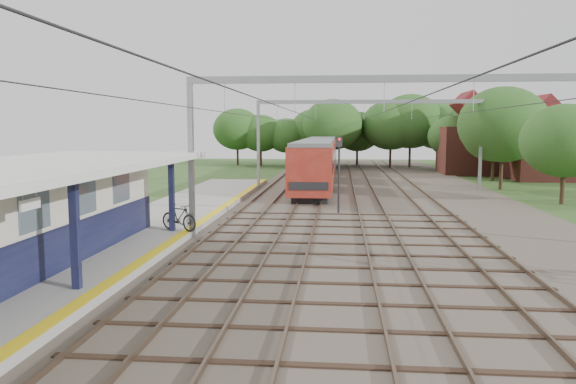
{
  "coord_description": "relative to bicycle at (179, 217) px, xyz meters",
  "views": [
    {
      "loc": [
        1.42,
        -8.71,
        4.81
      ],
      "look_at": [
        -1.22,
        19.5,
        1.6
      ],
      "focal_mm": 35.0,
      "sensor_mm": 36.0,
      "label": 1
    }
  ],
  "objects": [
    {
      "name": "rail_tracks",
      "position": [
        7.1,
        15.0,
        -0.78
      ],
      "size": [
        11.8,
        88.0,
        0.15
      ],
      "color": "brown",
      "rests_on": "ballast_bed"
    },
    {
      "name": "platform",
      "position": [
        -1.9,
        -1.0,
        -0.78
      ],
      "size": [
        5.0,
        52.0,
        0.35
      ],
      "primitive_type": "cube",
      "color": "gray",
      "rests_on": "ground"
    },
    {
      "name": "canopy",
      "position": [
        -2.17,
        -9.0,
        2.69
      ],
      "size": [
        6.4,
        20.0,
        3.44
      ],
      "color": "#101334",
      "rests_on": "platform"
    },
    {
      "name": "train",
      "position": [
        5.1,
        28.45,
        1.17
      ],
      "size": [
        2.9,
        36.04,
        3.8
      ],
      "color": "black",
      "rests_on": "ballast_bed"
    },
    {
      "name": "tree_band",
      "position": [
        9.44,
        42.12,
        3.97
      ],
      "size": [
        31.72,
        30.88,
        8.82
      ],
      "color": "#382619",
      "rests_on": "ground"
    },
    {
      "name": "catenary_system",
      "position": [
        8.99,
        10.28,
        4.56
      ],
      "size": [
        17.22,
        88.0,
        7.0
      ],
      "color": "gray",
      "rests_on": "ground"
    },
    {
      "name": "signal_post",
      "position": [
        6.95,
        7.59,
        1.78
      ],
      "size": [
        0.34,
        0.3,
        4.34
      ],
      "rotation": [
        0.0,
        0.0,
        0.34
      ],
      "color": "black",
      "rests_on": "ground"
    },
    {
      "name": "house_near",
      "position": [
        26.6,
        31.0,
        2.04
      ],
      "size": [
        7.0,
        6.12,
        7.89
      ],
      "color": "brown",
      "rests_on": "ground"
    },
    {
      "name": "bicycle",
      "position": [
        0.0,
        0.0,
        0.0
      ],
      "size": [
        2.04,
        1.44,
        1.21
      ],
      "primitive_type": "imported",
      "rotation": [
        0.0,
        0.0,
        1.08
      ],
      "color": "black",
      "rests_on": "platform"
    },
    {
      "name": "ballast_bed",
      "position": [
        9.6,
        15.0,
        -0.9
      ],
      "size": [
        18.0,
        90.0,
        0.1
      ],
      "primitive_type": "cube",
      "color": "#473D33",
      "rests_on": "ground"
    },
    {
      "name": "yellow_stripe",
      "position": [
        0.35,
        -1.0,
        -0.6
      ],
      "size": [
        0.45,
        52.0,
        0.01
      ],
      "primitive_type": "cube",
      "color": "yellow",
      "rests_on": "platform"
    },
    {
      "name": "house_far",
      "position": [
        21.6,
        37.0,
        2.28
      ],
      "size": [
        8.0,
        6.12,
        8.66
      ],
      "color": "brown",
      "rests_on": "ground"
    }
  ]
}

